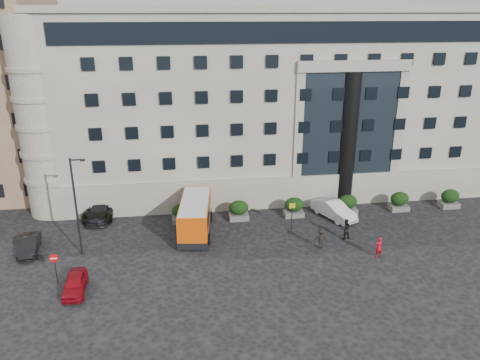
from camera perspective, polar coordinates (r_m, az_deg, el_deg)
The scene contains 23 objects.
ground at distance 36.42m, azimuth -0.40°, elevation -10.06°, with size 120.00×120.00×0.00m, color black.
civic_building at distance 54.93m, azimuth 2.89°, elevation 10.40°, with size 44.00×24.00×18.00m, color gray.
entrance_column at distance 46.03m, azimuth 12.91°, elevation 4.78°, with size 1.80×1.80×13.00m, color black.
apartment_far at distance 73.29m, azimuth -26.68°, elevation 12.40°, with size 13.00×13.00×22.00m, color olive.
hedge_a at distance 42.72m, azimuth -7.10°, elevation -4.03°, with size 1.80×1.26×1.84m.
hedge_b at distance 43.03m, azimuth -0.15°, elevation -3.67°, with size 1.80×1.26×1.84m.
hedge_c at distance 43.96m, azimuth 6.59°, elevation -3.28°, with size 1.80×1.26×1.84m.
hedge_d at distance 45.47m, azimuth 12.97°, elevation -2.86°, with size 1.80×1.26×1.84m.
hedge_e at distance 47.51m, azimuth 18.86°, elevation -2.45°, with size 1.80×1.26×1.84m.
hedge_f at distance 50.01m, azimuth 24.21°, elevation -2.04°, with size 1.80×1.26×1.84m.
street_lamp at distance 37.79m, azimuth -19.31°, elevation -2.71°, with size 1.16×0.18×8.00m.
bus_stop_sign at distance 40.95m, azimuth 6.36°, elevation -3.87°, with size 0.50×0.08×2.52m.
no_entry_sign at distance 35.64m, azimuth -21.68°, elevation -9.32°, with size 0.64×0.16×2.32m.
minibus at distance 40.52m, azimuth -5.49°, elevation -4.28°, with size 3.31×7.29×2.94m.
red_truck at distance 50.60m, azimuth -16.46°, elevation -0.14°, with size 3.15×5.60×2.86m.
parked_car_a at distance 34.72m, azimuth -19.48°, elevation -11.83°, with size 1.45×3.61×1.23m, color maroon.
parked_car_b at distance 41.18m, azimuth -24.31°, elevation -7.22°, with size 1.35×3.87×1.27m, color black.
parked_car_c at distance 45.15m, azimuth -16.71°, elevation -3.72°, with size 1.95×4.81×1.40m, color black.
parked_car_d at distance 45.63m, azimuth -16.62°, elevation -3.34°, with size 2.57×5.58×1.55m, color black.
white_taxi at distance 44.31m, azimuth 11.36°, elevation -3.56°, with size 1.67×4.80×1.58m, color silver.
pedestrian_a at distance 38.37m, azimuth 16.56°, elevation -7.85°, with size 0.62×0.41×1.71m, color #A1101B.
pedestrian_b at distance 40.52m, azimuth 12.72°, elevation -5.83°, with size 0.88×0.69×1.81m, color black.
pedestrian_c at distance 38.65m, azimuth 9.83°, elevation -7.01°, with size 1.12×0.65×1.74m, color black.
Camera 1 is at (-4.00, -31.19, 18.38)m, focal length 35.00 mm.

